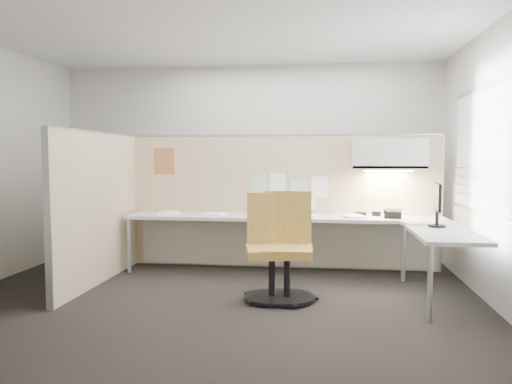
# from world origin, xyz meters

# --- Properties ---
(floor) EXTENTS (5.50, 4.50, 0.01)m
(floor) POSITION_xyz_m (0.00, 0.00, -0.01)
(floor) COLOR black
(floor) RESTS_ON ground
(ceiling) EXTENTS (5.50, 4.50, 0.01)m
(ceiling) POSITION_xyz_m (0.00, 0.00, 2.80)
(ceiling) COLOR white
(ceiling) RESTS_ON wall_back
(wall_back) EXTENTS (5.50, 0.02, 2.80)m
(wall_back) POSITION_xyz_m (0.00, 2.25, 1.40)
(wall_back) COLOR beige
(wall_back) RESTS_ON ground
(wall_front) EXTENTS (5.50, 0.02, 2.80)m
(wall_front) POSITION_xyz_m (0.00, -2.25, 1.40)
(wall_front) COLOR beige
(wall_front) RESTS_ON ground
(wall_right) EXTENTS (0.02, 4.50, 2.80)m
(wall_right) POSITION_xyz_m (2.75, 0.00, 1.40)
(wall_right) COLOR beige
(wall_right) RESTS_ON ground
(window_pane) EXTENTS (0.01, 2.80, 1.30)m
(window_pane) POSITION_xyz_m (2.73, 0.00, 1.55)
(window_pane) COLOR #909CA7
(window_pane) RESTS_ON wall_right
(partition_back) EXTENTS (4.10, 0.06, 1.75)m
(partition_back) POSITION_xyz_m (0.55, 1.60, 0.88)
(partition_back) COLOR #C9B38B
(partition_back) RESTS_ON floor
(partition_left) EXTENTS (0.06, 2.20, 1.75)m
(partition_left) POSITION_xyz_m (-1.50, 0.50, 0.88)
(partition_left) COLOR #C9B38B
(partition_left) RESTS_ON floor
(desk) EXTENTS (4.00, 2.07, 0.73)m
(desk) POSITION_xyz_m (0.93, 1.13, 0.60)
(desk) COLOR beige
(desk) RESTS_ON floor
(overhead_bin) EXTENTS (0.90, 0.36, 0.38)m
(overhead_bin) POSITION_xyz_m (1.90, 1.39, 1.51)
(overhead_bin) COLOR beige
(overhead_bin) RESTS_ON partition_back
(task_light_strip) EXTENTS (0.60, 0.06, 0.02)m
(task_light_strip) POSITION_xyz_m (1.90, 1.39, 1.30)
(task_light_strip) COLOR #FFEABF
(task_light_strip) RESTS_ON overhead_bin
(pinned_papers) EXTENTS (1.01, 0.00, 0.47)m
(pinned_papers) POSITION_xyz_m (0.63, 1.57, 1.03)
(pinned_papers) COLOR #8CBF8C
(pinned_papers) RESTS_ON partition_back
(poster) EXTENTS (0.28, 0.00, 0.35)m
(poster) POSITION_xyz_m (-1.05, 1.57, 1.42)
(poster) COLOR orange
(poster) RESTS_ON partition_back
(chair_left) EXTENTS (0.60, 0.62, 1.08)m
(chair_left) POSITION_xyz_m (0.57, 0.10, 0.51)
(chair_left) COLOR black
(chair_left) RESTS_ON floor
(chair_right) EXTENTS (0.58, 0.58, 1.10)m
(chair_right) POSITION_xyz_m (0.73, 0.11, 0.51)
(chair_right) COLOR black
(chair_right) RESTS_ON floor
(monitor) EXTENTS (0.18, 0.44, 0.46)m
(monitor) POSITION_xyz_m (2.30, 0.47, 1.00)
(monitor) COLOR black
(monitor) RESTS_ON desk
(phone) EXTENTS (0.24, 0.23, 0.12)m
(phone) POSITION_xyz_m (1.94, 1.22, 0.78)
(phone) COLOR black
(phone) RESTS_ON desk
(stapler) EXTENTS (0.15, 0.08, 0.05)m
(stapler) POSITION_xyz_m (1.57, 1.39, 0.76)
(stapler) COLOR black
(stapler) RESTS_ON desk
(tape_dispenser) EXTENTS (0.12, 0.09, 0.06)m
(tape_dispenser) POSITION_xyz_m (1.77, 1.39, 0.76)
(tape_dispenser) COLOR black
(tape_dispenser) RESTS_ON desk
(coat_hook) EXTENTS (0.18, 0.49, 1.46)m
(coat_hook) POSITION_xyz_m (-1.58, -0.13, 1.40)
(coat_hook) COLOR silver
(coat_hook) RESTS_ON partition_left
(paper_stack_0) EXTENTS (0.24, 0.31, 0.03)m
(paper_stack_0) POSITION_xyz_m (-0.89, 1.27, 0.74)
(paper_stack_0) COLOR white
(paper_stack_0) RESTS_ON desk
(paper_stack_1) EXTENTS (0.27, 0.33, 0.02)m
(paper_stack_1) POSITION_xyz_m (-0.27, 1.25, 0.74)
(paper_stack_1) COLOR white
(paper_stack_1) RESTS_ON desk
(paper_stack_2) EXTENTS (0.26, 0.32, 0.02)m
(paper_stack_2) POSITION_xyz_m (0.90, 1.24, 0.74)
(paper_stack_2) COLOR white
(paper_stack_2) RESTS_ON desk
(paper_stack_3) EXTENTS (0.31, 0.36, 0.03)m
(paper_stack_3) POSITION_xyz_m (1.47, 1.23, 0.74)
(paper_stack_3) COLOR white
(paper_stack_3) RESTS_ON desk
(paper_stack_4) EXTENTS (0.30, 0.35, 0.02)m
(paper_stack_4) POSITION_xyz_m (2.10, 0.72, 0.74)
(paper_stack_4) COLOR white
(paper_stack_4) RESTS_ON desk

